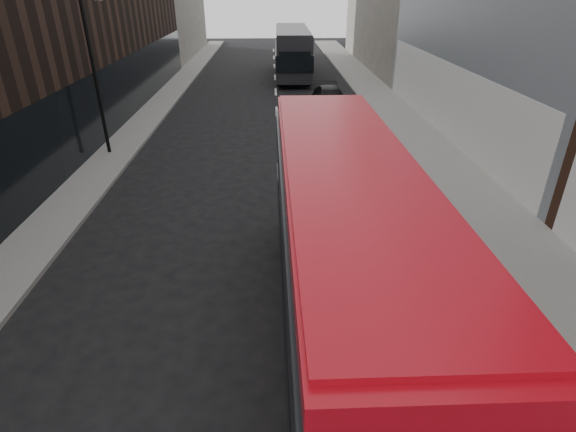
{
  "coord_description": "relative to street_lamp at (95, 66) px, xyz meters",
  "views": [
    {
      "loc": [
        -0.3,
        -3.24,
        7.5
      ],
      "look_at": [
        0.04,
        6.36,
        2.5
      ],
      "focal_mm": 28.0,
      "sensor_mm": 36.0,
      "label": 1
    }
  ],
  "objects": [
    {
      "name": "sidewalk_right",
      "position": [
        15.72,
        7.0,
        -4.11
      ],
      "size": [
        3.0,
        80.0,
        0.15
      ],
      "primitive_type": "cube",
      "color": "slate",
      "rests_on": "ground"
    },
    {
      "name": "sidewalk_left",
      "position": [
        0.22,
        7.0,
        -4.11
      ],
      "size": [
        2.0,
        80.0,
        0.15
      ],
      "primitive_type": "cube",
      "color": "slate",
      "rests_on": "ground"
    },
    {
      "name": "street_lamp",
      "position": [
        0.0,
        0.0,
        0.0
      ],
      "size": [
        1.06,
        0.22,
        7.0
      ],
      "color": "black",
      "rests_on": "sidewalk_left"
    },
    {
      "name": "red_bus",
      "position": [
        9.38,
        -13.19,
        -1.66
      ],
      "size": [
        2.69,
        11.28,
        4.54
      ],
      "rotation": [
        0.0,
        0.0,
        0.0
      ],
      "color": "#AC0A16",
      "rests_on": "ground"
    },
    {
      "name": "grey_bus",
      "position": [
        9.78,
        20.49,
        -2.03
      ],
      "size": [
        3.09,
        12.5,
        4.01
      ],
      "rotation": [
        0.0,
        0.0,
        -0.01
      ],
      "color": "black",
      "rests_on": "ground"
    },
    {
      "name": "car_a",
      "position": [
        11.59,
        -1.08,
        -3.43
      ],
      "size": [
        1.92,
        4.47,
        1.5
      ],
      "primitive_type": "imported",
      "rotation": [
        0.0,
        0.0,
        0.03
      ],
      "color": "black",
      "rests_on": "ground"
    },
    {
      "name": "car_b",
      "position": [
        11.92,
        5.79,
        -3.53
      ],
      "size": [
        1.58,
        4.03,
        1.31
      ],
      "primitive_type": "imported",
      "rotation": [
        0.0,
        0.0,
        0.05
      ],
      "color": "#96989E",
      "rests_on": "ground"
    },
    {
      "name": "car_c",
      "position": [
        11.73,
        8.19,
        -3.45
      ],
      "size": [
        2.31,
        5.12,
        1.45
      ],
      "primitive_type": "imported",
      "rotation": [
        0.0,
        0.0,
        0.06
      ],
      "color": "black",
      "rests_on": "ground"
    }
  ]
}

